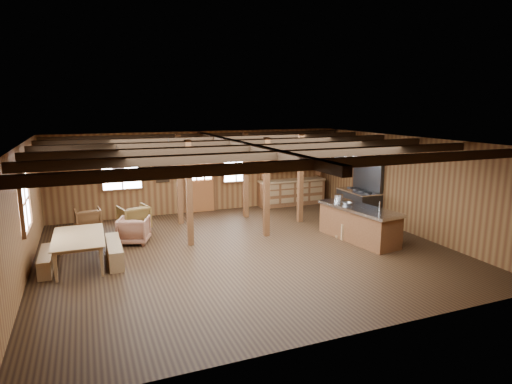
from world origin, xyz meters
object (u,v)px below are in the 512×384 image
Objects in this scene: kitchen_island at (359,223)px; commercial_range at (360,199)px; armchair_c at (134,230)px; armchair_b at (134,218)px; dining_table at (81,250)px; armchair_a at (88,219)px.

kitchen_island is 2.48m from commercial_range.
armchair_c is (-7.23, 0.04, -0.27)m from commercial_range.
commercial_range is at bearing -160.85° from armchair_c.
dining_table is at bearing 46.27° from armchair_b.
armchair_b is (-7.09, 1.33, -0.25)m from commercial_range.
armchair_c is at bearing 179.71° from commercial_range.
armchair_a is (0.18, 2.98, -0.02)m from dining_table.
armchair_a is at bearing 167.88° from commercial_range.
commercial_range is 2.66× the size of armchair_a.
commercial_range is at bearing 155.80° from armchair_b.
armchair_c is (-5.78, 2.04, -0.12)m from kitchen_island.
armchair_c is (-0.14, -1.29, -0.02)m from armchair_b.
armchair_c is at bearing 70.11° from armchair_b.
armchair_c is (1.32, 1.22, 0.01)m from dining_table.
kitchen_island is 3.16× the size of armchair_b.
kitchen_island reaches higher than armchair_a.
kitchen_island reaches higher than dining_table.
armchair_c reaches higher than dining_table.
dining_table is 2.43× the size of armchair_b.
armchair_a is (-6.92, 3.80, -0.15)m from kitchen_island.
kitchen_island is 3.57× the size of armchair_a.
commercial_range reaches higher than armchair_c.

